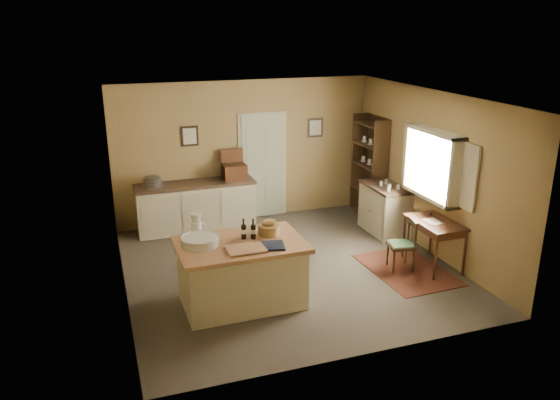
# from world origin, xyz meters

# --- Properties ---
(ground) EXTENTS (5.00, 5.00, 0.00)m
(ground) POSITION_xyz_m (0.00, 0.00, 0.00)
(ground) COLOR #4A4339
(ground) RESTS_ON ground
(wall_back) EXTENTS (5.00, 0.10, 2.70)m
(wall_back) POSITION_xyz_m (0.00, 2.50, 1.35)
(wall_back) COLOR olive
(wall_back) RESTS_ON ground
(wall_front) EXTENTS (5.00, 0.10, 2.70)m
(wall_front) POSITION_xyz_m (0.00, -2.50, 1.35)
(wall_front) COLOR olive
(wall_front) RESTS_ON ground
(wall_left) EXTENTS (0.10, 5.00, 2.70)m
(wall_left) POSITION_xyz_m (-2.50, 0.00, 1.35)
(wall_left) COLOR olive
(wall_left) RESTS_ON ground
(wall_right) EXTENTS (0.10, 5.00, 2.70)m
(wall_right) POSITION_xyz_m (2.50, 0.00, 1.35)
(wall_right) COLOR olive
(wall_right) RESTS_ON ground
(ceiling) EXTENTS (5.00, 5.00, 0.00)m
(ceiling) POSITION_xyz_m (0.00, 0.00, 2.70)
(ceiling) COLOR silver
(ceiling) RESTS_ON wall_back
(door) EXTENTS (0.97, 0.06, 2.11)m
(door) POSITION_xyz_m (0.35, 2.47, 1.05)
(door) COLOR #A7AD91
(door) RESTS_ON ground
(framed_prints) EXTENTS (2.82, 0.02, 0.38)m
(framed_prints) POSITION_xyz_m (0.20, 2.48, 1.72)
(framed_prints) COLOR black
(framed_prints) RESTS_ON ground
(window) EXTENTS (0.25, 1.99, 1.12)m
(window) POSITION_xyz_m (2.42, -0.20, 1.55)
(window) COLOR #BDB195
(window) RESTS_ON ground
(work_island) EXTENTS (1.73, 1.14, 1.20)m
(work_island) POSITION_xyz_m (-1.00, -0.82, 0.48)
(work_island) COLOR #BDB195
(work_island) RESTS_ON ground
(sideboard) EXTENTS (2.20, 0.63, 1.18)m
(sideboard) POSITION_xyz_m (-1.04, 2.20, 0.48)
(sideboard) COLOR #BDB195
(sideboard) RESTS_ON ground
(rug) EXTENTS (1.16, 1.64, 0.01)m
(rug) POSITION_xyz_m (1.75, -0.66, 0.00)
(rug) COLOR #502616
(rug) RESTS_ON ground
(writing_desk) EXTENTS (0.59, 0.97, 0.82)m
(writing_desk) POSITION_xyz_m (2.20, -0.66, 0.67)
(writing_desk) COLOR #3B1D12
(writing_desk) RESTS_ON ground
(desk_chair) EXTENTS (0.44, 0.44, 0.80)m
(desk_chair) POSITION_xyz_m (1.66, -0.58, 0.40)
(desk_chair) COLOR #312013
(desk_chair) RESTS_ON ground
(right_cabinet) EXTENTS (0.59, 1.05, 0.99)m
(right_cabinet) POSITION_xyz_m (2.20, 0.90, 0.46)
(right_cabinet) COLOR #BDB195
(right_cabinet) RESTS_ON ground
(shelving_unit) EXTENTS (0.34, 0.90, 2.01)m
(shelving_unit) POSITION_xyz_m (2.35, 1.77, 1.00)
(shelving_unit) COLOR #312013
(shelving_unit) RESTS_ON ground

